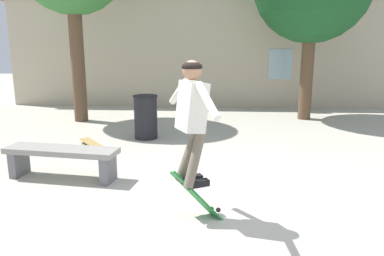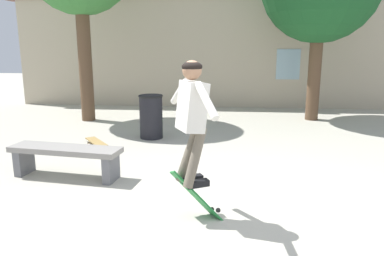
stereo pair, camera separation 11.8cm
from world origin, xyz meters
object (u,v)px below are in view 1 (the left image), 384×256
Objects in this scene: skateboard_flipping at (197,197)px; skater at (192,112)px; trash_bin at (146,116)px; park_bench at (62,156)px; skateboard_resting at (91,143)px.

skater is at bearing -167.30° from skateboard_flipping.
trash_bin is at bearing 109.22° from skateboard_flipping.
park_bench is 2.59m from trash_bin.
skateboard_flipping is 0.90× the size of skateboard_resting.
trash_bin is at bearing 79.91° from park_bench.
skateboard_resting is at bearing -144.21° from trash_bin.
skateboard_flipping is at bearing -70.65° from trash_bin.
park_bench is 2.53× the size of skateboard_flipping.
skater is at bearing 178.69° from skateboard_resting.
trash_bin is 1.22× the size of skateboard_resting.
trash_bin is 3.86m from skater.
trash_bin is at bearing 80.21° from skater.
trash_bin is at bearing -92.18° from skateboard_resting.
park_bench is at bearing -107.69° from trash_bin.
skateboard_flipping is at bearing -21.07° from park_bench.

